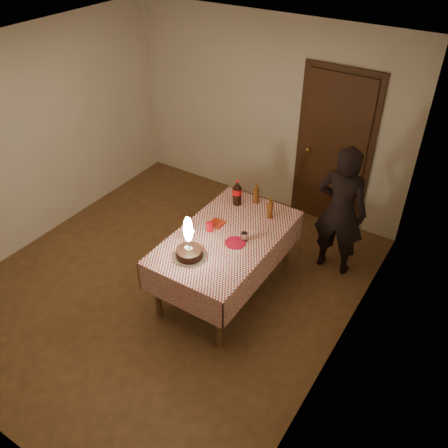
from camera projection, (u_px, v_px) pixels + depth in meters
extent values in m
cube|color=brown|center=(169.00, 283.00, 5.57)|extent=(4.00, 4.50, 0.01)
cube|color=beige|center=(266.00, 115.00, 6.34)|extent=(4.00, 0.04, 2.60)
cube|color=beige|center=(30.00, 142.00, 5.69)|extent=(0.04, 4.50, 2.60)
cube|color=beige|center=(348.00, 258.00, 3.93)|extent=(0.04, 4.50, 2.60)
cube|color=silver|center=(148.00, 59.00, 4.05)|extent=(4.00, 4.50, 0.04)
cube|color=#472814|center=(333.00, 153.00, 6.04)|extent=(0.85, 0.05, 2.05)
sphere|color=#B28C33|center=(308.00, 150.00, 6.17)|extent=(0.06, 0.06, 0.06)
cube|color=brown|center=(227.00, 238.00, 5.08)|extent=(0.90, 1.60, 0.04)
cylinder|color=brown|center=(157.00, 290.00, 4.96)|extent=(0.07, 0.07, 0.71)
cylinder|color=brown|center=(219.00, 321.00, 4.62)|extent=(0.07, 0.07, 0.71)
cylinder|color=brown|center=(232.00, 221.00, 5.97)|extent=(0.07, 0.07, 0.71)
cylinder|color=brown|center=(287.00, 242.00, 5.63)|extent=(0.07, 0.07, 0.71)
cube|color=white|center=(227.00, 236.00, 5.06)|extent=(1.02, 1.72, 0.01)
cube|color=white|center=(179.00, 296.00, 4.58)|extent=(1.02, 0.01, 0.34)
cube|color=white|center=(264.00, 212.00, 5.75)|extent=(1.02, 0.01, 0.34)
cube|color=white|center=(189.00, 234.00, 5.38)|extent=(0.01, 1.72, 0.34)
cube|color=white|center=(267.00, 265.00, 4.94)|extent=(0.01, 1.72, 0.34)
cylinder|color=white|center=(190.00, 256.00, 4.78)|extent=(0.34, 0.34, 0.01)
cylinder|color=black|center=(189.00, 253.00, 4.75)|extent=(0.27, 0.27, 0.08)
cylinder|color=white|center=(188.00, 248.00, 4.75)|extent=(0.07, 0.07, 0.00)
sphere|color=red|center=(191.00, 250.00, 4.70)|extent=(0.02, 0.02, 0.02)
cube|color=#19721E|center=(192.00, 252.00, 4.69)|extent=(0.02, 0.01, 0.00)
cube|color=#19721E|center=(190.00, 252.00, 4.70)|extent=(0.01, 0.02, 0.00)
cylinder|color=#262628|center=(189.00, 245.00, 4.69)|extent=(0.01, 0.01, 0.12)
ellipsoid|color=#FFF2BF|center=(188.00, 230.00, 4.58)|extent=(0.09, 0.09, 0.29)
sphere|color=white|center=(189.00, 239.00, 4.65)|extent=(0.04, 0.04, 0.04)
cylinder|color=#B10C26|center=(235.00, 243.00, 4.95)|extent=(0.22, 0.22, 0.01)
cylinder|color=red|center=(210.00, 227.00, 5.11)|extent=(0.08, 0.08, 0.10)
cylinder|color=silver|center=(244.00, 237.00, 4.97)|extent=(0.07, 0.07, 0.09)
cube|color=red|center=(217.00, 223.00, 5.22)|extent=(0.15, 0.15, 0.02)
cylinder|color=black|center=(237.00, 196.00, 5.49)|extent=(0.10, 0.10, 0.22)
cylinder|color=red|center=(237.00, 191.00, 5.46)|extent=(0.10, 0.10, 0.07)
cone|color=black|center=(237.00, 185.00, 5.41)|extent=(0.10, 0.10, 0.08)
cylinder|color=red|center=(237.00, 181.00, 5.38)|extent=(0.03, 0.03, 0.02)
cylinder|color=#5F3310|center=(256.00, 196.00, 5.53)|extent=(0.06, 0.06, 0.18)
cone|color=#5F3310|center=(257.00, 187.00, 5.46)|extent=(0.06, 0.06, 0.06)
cylinder|color=olive|center=(257.00, 184.00, 5.44)|extent=(0.02, 0.02, 0.02)
cylinder|color=#5F3310|center=(270.00, 211.00, 5.28)|extent=(0.06, 0.06, 0.18)
cone|color=#5F3310|center=(271.00, 202.00, 5.21)|extent=(0.06, 0.06, 0.06)
cylinder|color=olive|center=(271.00, 199.00, 5.19)|extent=(0.02, 0.02, 0.02)
imported|color=black|center=(341.00, 211.00, 5.35)|extent=(0.61, 0.41, 1.62)
cube|color=black|center=(352.00, 162.00, 5.10)|extent=(0.13, 0.10, 0.10)
cylinder|color=black|center=(355.00, 159.00, 5.16)|extent=(0.08, 0.08, 0.08)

